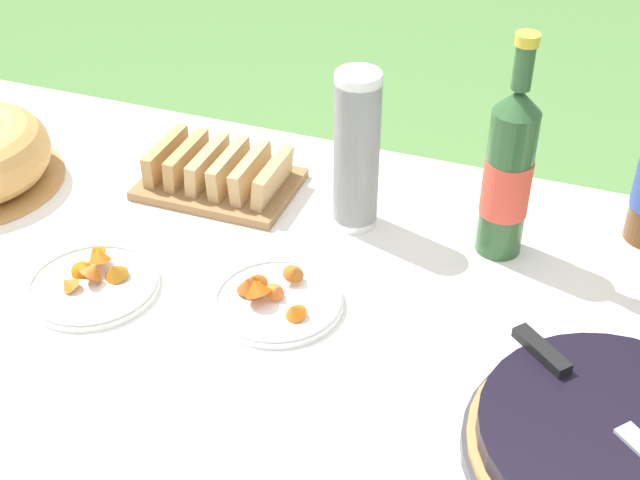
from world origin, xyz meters
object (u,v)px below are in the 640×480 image
(cup_stack, at_px, (357,152))
(berry_tart, at_px, (616,446))
(snack_plate_left, at_px, (275,297))
(bread_board, at_px, (219,175))
(cider_bottle_green, at_px, (508,173))
(snack_plate_near, at_px, (92,282))
(serving_knife, at_px, (604,408))

(cup_stack, bearing_deg, berry_tart, -39.46)
(berry_tart, xyz_separation_m, snack_plate_left, (-0.48, 0.13, -0.02))
(bread_board, bearing_deg, cider_bottle_green, -0.86)
(snack_plate_near, xyz_separation_m, bread_board, (0.06, 0.31, 0.02))
(cup_stack, height_order, cider_bottle_green, cider_bottle_green)
(serving_knife, height_order, snack_plate_left, serving_knife)
(cider_bottle_green, height_order, snack_plate_near, cider_bottle_green)
(cider_bottle_green, bearing_deg, bread_board, 179.14)
(berry_tart, distance_m, snack_plate_near, 0.76)
(snack_plate_near, relative_size, snack_plate_left, 1.03)
(snack_plate_near, bearing_deg, bread_board, 79.35)
(cider_bottle_green, bearing_deg, berry_tart, -60.67)
(berry_tart, height_order, cup_stack, cup_stack)
(cup_stack, relative_size, snack_plate_near, 1.35)
(cider_bottle_green, bearing_deg, snack_plate_left, -138.22)
(bread_board, bearing_deg, snack_plate_near, -100.65)
(snack_plate_near, bearing_deg, cider_bottle_green, 29.30)
(cup_stack, relative_size, bread_board, 1.03)
(serving_knife, height_order, bread_board, bread_board)
(berry_tart, distance_m, serving_knife, 0.05)
(snack_plate_left, bearing_deg, bread_board, 129.60)
(berry_tart, relative_size, snack_plate_near, 1.81)
(serving_knife, bearing_deg, snack_plate_left, -152.70)
(cup_stack, height_order, snack_plate_left, cup_stack)
(cup_stack, distance_m, snack_plate_left, 0.27)
(cider_bottle_green, distance_m, bread_board, 0.50)
(berry_tart, height_order, snack_plate_left, same)
(serving_knife, distance_m, cider_bottle_green, 0.41)
(cup_stack, height_order, snack_plate_near, cup_stack)
(serving_knife, relative_size, cup_stack, 1.12)
(cider_bottle_green, relative_size, snack_plate_left, 1.85)
(snack_plate_left, bearing_deg, cup_stack, 79.95)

